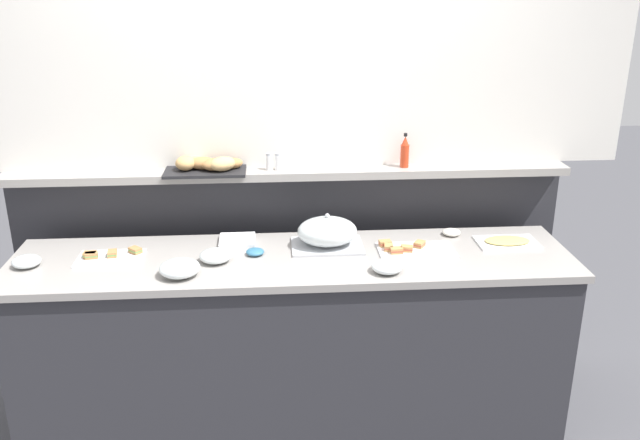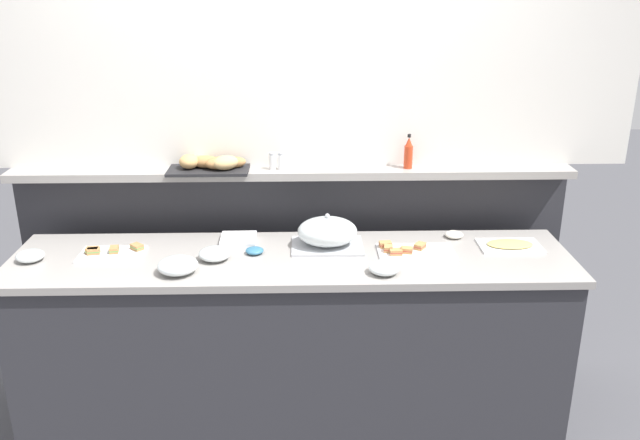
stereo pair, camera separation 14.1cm
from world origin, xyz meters
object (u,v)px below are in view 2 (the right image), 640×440
glass_bowl_large (30,256)px  salt_shaker (272,161)px  glass_bowl_medium (178,266)px  bread_basket (211,164)px  sandwich_platter_front (111,253)px  serving_cloche (327,233)px  glass_bowl_extra (384,268)px  glass_bowl_small (215,254)px  pepper_shaker (281,161)px  sandwich_platter_rear (411,251)px  cold_cuts_platter (510,245)px  hot_sauce_bottle (408,153)px  napkin_stack (238,240)px  condiment_bowl_teal (454,235)px  condiment_bowl_dark (255,251)px

glass_bowl_large → salt_shaker: salt_shaker is taller
glass_bowl_medium → bread_basket: bread_basket is taller
bread_basket → sandwich_platter_front: bearing=-140.9°
serving_cloche → glass_bowl_extra: (0.24, -0.30, -0.05)m
glass_bowl_small → pepper_shaker: size_ratio=1.68×
sandwich_platter_rear → cold_cuts_platter: (0.48, 0.06, -0.00)m
hot_sauce_bottle → glass_bowl_extra: bearing=-106.5°
sandwich_platter_rear → glass_bowl_medium: glass_bowl_medium is taller
hot_sauce_bottle → bread_basket: bearing=-178.7°
sandwich_platter_front → glass_bowl_large: glass_bowl_large is taller
glass_bowl_small → glass_bowl_extra: glass_bowl_small is taller
glass_bowl_small → glass_bowl_extra: size_ratio=1.07×
glass_bowl_small → salt_shaker: salt_shaker is taller
serving_cloche → napkin_stack: size_ratio=2.00×
glass_bowl_large → hot_sauce_bottle: hot_sauce_bottle is taller
sandwich_platter_rear → bread_basket: (-0.96, 0.37, 0.33)m
cold_cuts_platter → napkin_stack: (-1.30, 0.09, 0.00)m
salt_shaker → bread_basket: size_ratio=0.22×
serving_cloche → glass_bowl_extra: bearing=-52.0°
sandwich_platter_front → glass_bowl_large: (-0.35, -0.06, 0.01)m
sandwich_platter_front → glass_bowl_extra: glass_bowl_extra is taller
glass_bowl_medium → salt_shaker: salt_shaker is taller
cold_cuts_platter → glass_bowl_extra: (-0.64, -0.28, 0.02)m
glass_bowl_small → serving_cloche: bearing=14.5°
glass_bowl_small → glass_bowl_extra: 0.78m
glass_bowl_small → condiment_bowl_teal: size_ratio=1.62×
sandwich_platter_rear → glass_bowl_large: 1.75m
condiment_bowl_teal → condiment_bowl_dark: size_ratio=1.07×
serving_cloche → pepper_shaker: size_ratio=3.91×
glass_bowl_large → sandwich_platter_rear: bearing=1.5°
pepper_shaker → bread_basket: 0.35m
glass_bowl_small → sandwich_platter_front: bearing=172.4°
glass_bowl_small → salt_shaker: 0.60m
glass_bowl_medium → condiment_bowl_dark: 0.38m
glass_bowl_extra → condiment_bowl_teal: (0.40, 0.41, -0.01)m
glass_bowl_extra → sandwich_platter_rear: bearing=55.1°
serving_cloche → glass_bowl_medium: bearing=-157.5°
hot_sauce_bottle → salt_shaker: hot_sauce_bottle is taller
condiment_bowl_teal → pepper_shaker: 0.94m
napkin_stack → salt_shaker: salt_shaker is taller
glass_bowl_medium → glass_bowl_small: (0.14, 0.14, -0.01)m
condiment_bowl_teal → serving_cloche: bearing=-170.4°
glass_bowl_large → condiment_bowl_teal: (1.99, 0.23, -0.01)m
sandwich_platter_front → glass_bowl_medium: 0.40m
sandwich_platter_front → condiment_bowl_teal: (1.64, 0.18, 0.01)m
napkin_stack → pepper_shaker: 0.45m
serving_cloche → condiment_bowl_dark: size_ratio=4.02×
cold_cuts_platter → hot_sauce_bottle: (-0.46, 0.33, 0.37)m
sandwich_platter_rear → salt_shaker: bearing=149.5°
sandwich_platter_rear → cold_cuts_platter: size_ratio=1.22×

